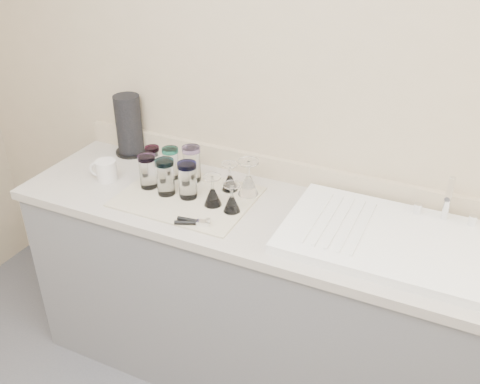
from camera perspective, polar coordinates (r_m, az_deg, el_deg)
The scene contains 16 objects.
counter_unit at distance 2.43m, azimuth 1.72°, elevation -11.03°, with size 2.06×0.62×0.90m.
sink_unit at distance 2.04m, azimuth 16.36°, elevation -4.93°, with size 0.82×0.50×0.22m.
dish_towel at distance 2.26m, azimuth -5.64°, elevation -0.50°, with size 0.55×0.42×0.01m, color beige.
tumbler_teal at distance 2.44m, azimuth -9.27°, elevation 3.44°, with size 0.06×0.06×0.13m.
tumbler_cyan at distance 2.38m, azimuth -7.38°, elevation 3.10°, with size 0.07×0.07×0.14m.
tumbler_purple at distance 2.34m, azimuth -5.16°, elevation 3.04°, with size 0.08×0.08×0.16m.
tumbler_magenta at distance 2.32m, azimuth -9.83°, elevation 2.21°, with size 0.08×0.08×0.15m.
tumbler_blue at distance 2.25m, azimuth -7.96°, elevation 1.62°, with size 0.08×0.08×0.16m.
tumbler_lavender at distance 2.21m, azimuth -5.61°, elevation 1.30°, with size 0.08×0.08×0.16m.
goblet_back_left at distance 2.28m, azimuth -1.10°, elevation 1.20°, with size 0.07×0.07×0.12m.
goblet_back_right at distance 2.24m, azimuth 0.90°, elevation 0.98°, with size 0.09×0.09×0.16m.
goblet_front_left at distance 2.17m, azimuth -2.94°, elevation -0.32°, with size 0.07×0.07×0.13m.
goblet_front_right at distance 2.13m, azimuth -0.88°, elevation -1.07°, with size 0.07×0.07×0.12m.
can_opener at distance 2.07m, azimuth -5.03°, elevation -3.19°, with size 0.14×0.07×0.02m.
white_mug at distance 2.44m, azimuth -14.12°, elevation 2.26°, with size 0.14×0.11×0.09m.
paper_towel_roll at distance 2.63m, azimuth -11.76°, elevation 6.94°, with size 0.16×0.16×0.29m.
Camera 1 is at (0.72, -0.49, 2.04)m, focal length 40.00 mm.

